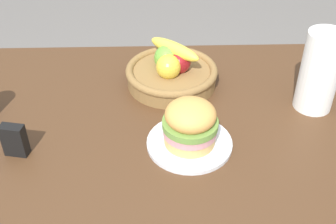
# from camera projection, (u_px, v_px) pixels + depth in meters

# --- Properties ---
(dining_table) EXTENTS (1.40, 0.90, 0.75)m
(dining_table) POSITION_uv_depth(u_px,v_px,m) (155.00, 149.00, 1.28)
(dining_table) COLOR #4C301C
(dining_table) RESTS_ON ground_plane
(plate) EXTENTS (0.23, 0.23, 0.01)m
(plate) POSITION_uv_depth(u_px,v_px,m) (189.00, 143.00, 1.14)
(plate) COLOR white
(plate) RESTS_ON dining_table
(sandwich) EXTENTS (0.15, 0.15, 0.13)m
(sandwich) POSITION_uv_depth(u_px,v_px,m) (190.00, 123.00, 1.10)
(sandwich) COLOR #DBAD60
(sandwich) RESTS_ON plate
(fruit_basket) EXTENTS (0.29, 0.29, 0.14)m
(fruit_basket) POSITION_uv_depth(u_px,v_px,m) (172.00, 71.00, 1.36)
(fruit_basket) COLOR olive
(fruit_basket) RESTS_ON dining_table
(paper_towel_roll) EXTENTS (0.11, 0.11, 0.24)m
(paper_towel_roll) POSITION_uv_depth(u_px,v_px,m) (320.00, 72.00, 1.21)
(paper_towel_roll) COLOR white
(paper_towel_roll) RESTS_ON dining_table
(napkin_holder) EXTENTS (0.06, 0.04, 0.09)m
(napkin_holder) POSITION_uv_depth(u_px,v_px,m) (14.00, 140.00, 1.09)
(napkin_holder) COLOR black
(napkin_holder) RESTS_ON dining_table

